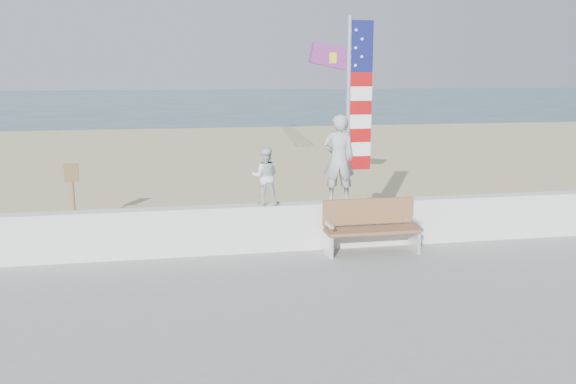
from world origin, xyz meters
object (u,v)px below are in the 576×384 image
child (265,176)px  flag (355,103)px  bench (371,226)px  adult (339,159)px

child → flag: flag is taller
child → bench: (1.96, -0.45, -0.94)m
adult → child: (-1.43, 0.00, -0.30)m
bench → flag: bearing=116.9°
adult → flag: (0.30, -0.00, 1.07)m
child → flag: 2.20m
bench → flag: (-0.23, 0.45, 2.30)m
child → bench: 2.22m
bench → flag: size_ratio=0.51×
flag → adult: bearing=179.9°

